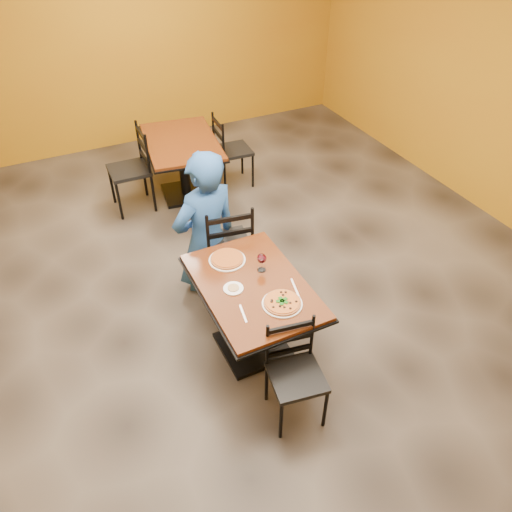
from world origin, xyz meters
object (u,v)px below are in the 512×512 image
pizza_far (227,258)px  chair_second_right (233,151)px  table_main (253,302)px  table_second (183,155)px  chair_main_near (297,378)px  side_plate (233,289)px  plate_main (282,304)px  diner (205,222)px  wine_glass (262,262)px  pizza_main (282,302)px  plate_far (227,260)px  chair_second_left (129,171)px  chair_main_far (226,244)px

pizza_far → chair_second_right: bearing=65.3°
table_main → table_second: bearing=82.9°
chair_main_near → side_plate: chair_main_near is taller
chair_main_near → chair_second_right: chair_second_right is taller
plate_main → pizza_far: (-0.17, 0.66, 0.02)m
table_main → table_second: 2.71m
diner → wine_glass: bearing=87.9°
pizza_main → wine_glass: (0.04, 0.43, 0.07)m
chair_second_right → plate_far: chair_second_right is taller
chair_main_near → chair_second_left: 3.44m
chair_main_near → wine_glass: 0.96m
chair_second_left → pizza_far: 2.36m
chair_main_far → table_main: bearing=90.0°
plate_main → side_plate: size_ratio=1.94×
plate_main → wine_glass: wine_glass is taller
table_second → plate_main: plate_main is taller
plate_main → plate_far: bearing=104.2°
chair_main_near → pizza_far: 1.15m
chair_main_near → side_plate: (-0.17, 0.75, 0.33)m
chair_second_right → pizza_main: chair_second_right is taller
chair_main_far → diner: size_ratio=0.69×
pizza_main → chair_second_right: bearing=73.2°
chair_second_left → wine_glass: (0.48, -2.57, 0.34)m
chair_main_near → diner: 1.76m
chair_second_left → pizza_far: chair_second_left is taller
chair_main_far → pizza_main: 1.21m
chair_main_near → plate_main: (0.10, 0.43, 0.33)m
plate_far → pizza_far: bearing=180.0°
chair_second_left → diner: size_ratio=0.69×
table_main → wine_glass: 0.34m
diner → table_main: bearing=78.7°
chair_second_left → diner: diner is taller
chair_second_right → plate_main: bearing=166.7°
chair_main_near → side_plate: size_ratio=5.30×
chair_main_far → chair_second_right: 2.02m
chair_second_left → plate_main: 3.04m
chair_main_near → wine_glass: wine_glass is taller
table_second → chair_main_far: size_ratio=1.38×
plate_far → wine_glass: wine_glass is taller
table_second → chair_second_left: size_ratio=1.37×
plate_main → pizza_far: 0.69m
chair_main_near → diner: diner is taller
table_main → diner: 1.01m
diner → pizza_main: bearing=83.1°
diner → side_plate: diner is taller
table_main → plate_main: (0.10, -0.30, 0.20)m
table_second → diner: size_ratio=0.95×
side_plate → diner: bearing=81.6°
chair_second_right → diner: 2.00m
chair_main_near → plate_far: 1.15m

